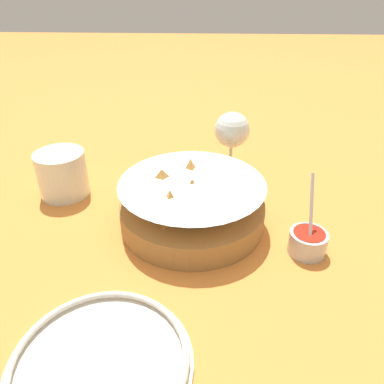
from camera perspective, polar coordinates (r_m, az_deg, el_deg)
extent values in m
plane|color=orange|center=(0.66, -2.75, -3.49)|extent=(4.00, 4.00, 0.00)
cylinder|color=olive|center=(0.63, 0.00, -3.18)|extent=(0.24, 0.24, 0.04)
cone|color=white|center=(0.62, 0.00, -1.67)|extent=(0.24, 0.24, 0.08)
cylinder|color=#3D842D|center=(0.63, 0.00, -3.02)|extent=(0.18, 0.18, 0.01)
pyramid|color=#CC8E42|center=(0.66, -0.24, 2.44)|extent=(0.08, 0.07, 0.07)
pyramid|color=#CC8E42|center=(0.63, -4.52, 0.85)|extent=(0.08, 0.09, 0.07)
pyramid|color=#CC8E42|center=(0.58, -3.31, -2.36)|extent=(0.07, 0.06, 0.06)
pyramid|color=#CC8E42|center=(0.58, 3.41, -3.01)|extent=(0.06, 0.07, 0.05)
pyramid|color=#CC8E42|center=(0.61, 0.00, -0.39)|extent=(0.08, 0.08, 0.06)
cylinder|color=#B7B7BC|center=(0.60, 17.19, -7.37)|extent=(0.06, 0.06, 0.04)
cylinder|color=red|center=(0.60, 17.28, -6.89)|extent=(0.05, 0.05, 0.03)
cylinder|color=#B7B7BC|center=(0.58, 17.70, -3.11)|extent=(0.06, 0.01, 0.11)
cylinder|color=silver|center=(0.80, 5.73, 2.87)|extent=(0.06, 0.06, 0.00)
cylinder|color=silver|center=(0.78, 5.87, 5.10)|extent=(0.01, 0.01, 0.07)
sphere|color=silver|center=(0.75, 6.13, 9.40)|extent=(0.07, 0.07, 0.07)
sphere|color=#DBD17A|center=(0.76, 6.09, 8.78)|extent=(0.05, 0.05, 0.05)
cylinder|color=silver|center=(0.74, -19.15, 2.63)|extent=(0.09, 0.09, 0.09)
cylinder|color=orange|center=(0.75, -19.02, 1.96)|extent=(0.08, 0.08, 0.06)
torus|color=silver|center=(0.79, -18.00, 4.53)|extent=(0.06, 0.01, 0.06)
cylinder|color=silver|center=(0.46, -13.77, -24.02)|extent=(0.21, 0.21, 0.01)
torus|color=silver|center=(0.46, -13.88, -23.56)|extent=(0.20, 0.20, 0.01)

